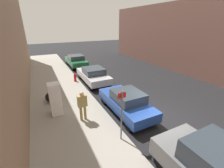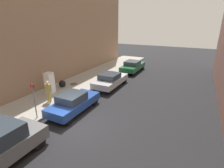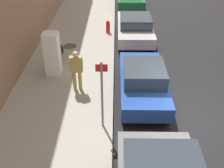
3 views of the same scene
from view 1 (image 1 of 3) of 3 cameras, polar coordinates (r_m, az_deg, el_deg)
The scene contains 11 objects.
ground_plane at distance 9.06m, azimuth 17.19°, elevation -12.35°, with size 80.00×80.00×0.00m, color black.
sidewalk_slab at distance 7.20m, azimuth -11.69°, elevation -21.32°, with size 4.02×44.00×0.15m, color #9E998E.
discarded_refrigerator at distance 8.93m, azimuth -20.79°, elevation -5.36°, with size 0.62×0.65×1.85m.
manhole_cover at distance 11.84m, azimuth -20.61°, elevation -3.43°, with size 0.70×0.70×0.02m, color #47443F.
street_sign_post at distance 6.38m, azimuth 3.69°, elevation -11.10°, with size 0.36×0.07×2.36m.
fire_hydrant at distance 13.75m, azimuth -13.90°, elevation 2.48°, with size 0.22×0.22×0.72m.
trash_bag at distance 10.70m, azimuth -22.43°, elevation -4.62°, with size 0.64×0.64×0.64m, color black.
pedestrian_walking_far at distance 7.94m, azimuth -11.20°, elevation -7.47°, with size 0.48×0.22×1.66m.
parked_hatchback_blue at distance 8.85m, azimuth 5.50°, elevation -6.80°, with size 1.72×4.16×1.42m.
parked_sedan_silver at distance 13.52m, azimuth -7.16°, elevation 3.51°, with size 1.87×4.35×1.39m.
parked_sedan_green at distance 19.26m, azimuth -13.58°, elevation 8.72°, with size 1.86×4.52×1.41m.
Camera 1 is at (-5.54, -5.17, 4.97)m, focal length 24.00 mm.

